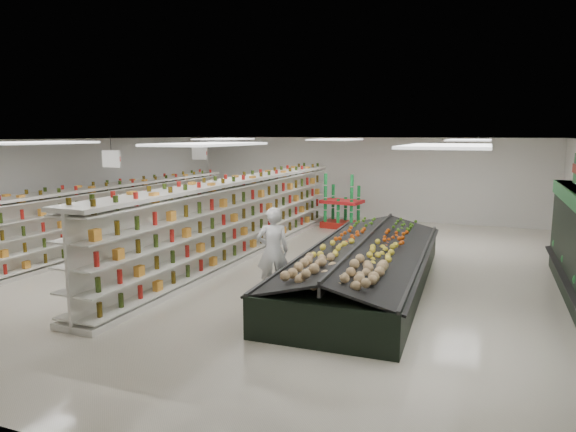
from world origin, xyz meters
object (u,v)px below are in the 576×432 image
at_px(shopper_background, 215,205).
at_px(shopper_main, 273,251).
at_px(produce_island, 365,264).
at_px(soda_endcap, 342,204).
at_px(gondola_left, 115,218).
at_px(gondola_center, 240,220).

bearing_deg(shopper_background, shopper_main, -106.61).
distance_m(produce_island, soda_endcap, 7.20).
bearing_deg(shopper_main, gondola_left, -50.61).
bearing_deg(shopper_main, shopper_background, -79.59).
xyz_separation_m(gondola_left, shopper_main, (6.18, -2.54, 0.06)).
height_order(gondola_left, soda_endcap, gondola_left).
relative_size(soda_endcap, shopper_main, 0.96).
xyz_separation_m(produce_island, shopper_background, (-6.25, 4.45, 0.42)).
distance_m(gondola_center, soda_endcap, 5.37).
bearing_deg(gondola_left, gondola_center, 6.31).
relative_size(gondola_center, shopper_background, 6.73).
height_order(gondola_left, gondola_center, gondola_center).
height_order(produce_island, soda_endcap, soda_endcap).
bearing_deg(shopper_main, soda_endcap, -113.05).
height_order(gondola_left, shopper_main, gondola_left).
bearing_deg(shopper_main, produce_island, -170.88).
bearing_deg(produce_island, shopper_main, -142.63).
xyz_separation_m(gondola_left, produce_island, (7.84, -1.27, -0.36)).
height_order(soda_endcap, shopper_background, shopper_background).
distance_m(gondola_left, shopper_main, 6.68).
xyz_separation_m(shopper_main, shopper_background, (-4.58, 5.72, -0.01)).
distance_m(gondola_center, shopper_main, 3.64).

